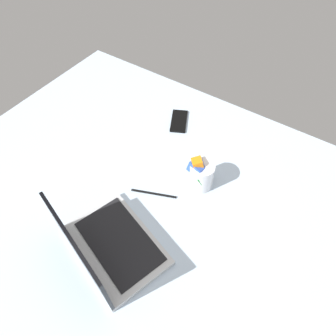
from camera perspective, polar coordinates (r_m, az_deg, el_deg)
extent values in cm
cube|color=silver|center=(115.98, -1.84, -11.76)|extent=(180.00, 140.00, 18.00)
cube|color=#B7BABC|center=(104.06, -9.72, -14.01)|extent=(38.47, 32.02, 2.00)
cube|color=black|center=(103.18, -9.09, -13.29)|extent=(32.82, 25.08, 0.40)
cube|color=black|center=(92.99, -16.56, -14.60)|extent=(31.71, 11.08, 21.00)
cylinder|color=silver|center=(112.23, 6.22, -1.37)|extent=(9.00, 9.00, 11.00)
cube|color=yellow|center=(113.28, 5.90, -2.54)|extent=(5.02, 4.99, 4.70)
cube|color=#268C33|center=(113.13, 6.45, -0.95)|extent=(4.85, 5.47, 5.45)
cube|color=#268C33|center=(110.20, 6.29, -1.12)|extent=(8.14, 8.04, 6.52)
cube|color=blue|center=(109.29, 5.60, 0.15)|extent=(6.84, 7.22, 5.59)
cube|color=orange|center=(107.86, 5.47, 0.99)|extent=(5.95, 5.50, 3.99)
cube|color=black|center=(138.43, 2.04, 8.73)|extent=(12.38, 15.56, 0.80)
cube|color=black|center=(113.35, -2.67, -4.78)|extent=(15.97, 6.97, 0.60)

